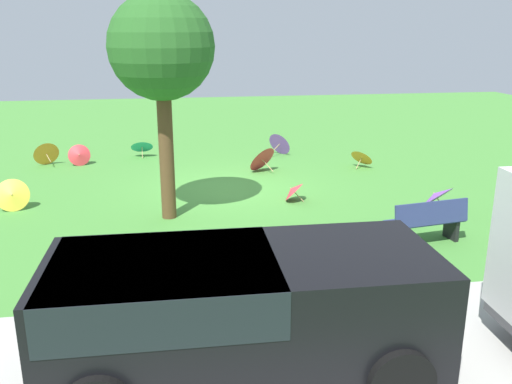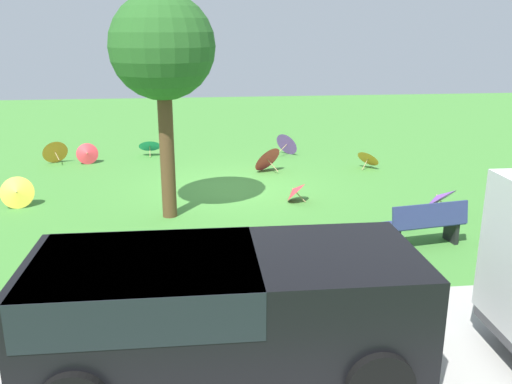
# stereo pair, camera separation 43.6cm
# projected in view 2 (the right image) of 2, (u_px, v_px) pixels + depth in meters

# --- Properties ---
(ground) EXTENTS (40.00, 40.00, 0.00)m
(ground) POSITION_uv_depth(u_px,v_px,m) (233.00, 188.00, 14.51)
(ground) COLOR #478C38
(road_strip) EXTENTS (40.00, 4.20, 0.01)m
(road_strip) POSITION_uv_depth(u_px,v_px,m) (288.00, 378.00, 6.64)
(road_strip) COLOR #B2AFA8
(road_strip) RESTS_ON ground
(van_dark) EXTENTS (4.63, 2.18, 1.53)m
(van_dark) POSITION_uv_depth(u_px,v_px,m) (212.00, 305.00, 6.53)
(van_dark) COLOR black
(van_dark) RESTS_ON ground
(park_bench) EXTENTS (1.66, 0.72, 0.90)m
(park_bench) POSITION_uv_depth(u_px,v_px,m) (426.00, 224.00, 10.55)
(park_bench) COLOR navy
(park_bench) RESTS_ON ground
(shade_tree) EXTENTS (2.21, 2.21, 4.82)m
(shade_tree) POSITION_uv_depth(u_px,v_px,m) (162.00, 49.00, 11.33)
(shade_tree) COLOR brown
(shade_tree) RESTS_ON ground
(parasol_purple_0) EXTENTS (0.89, 0.92, 0.79)m
(parasol_purple_0) POSITION_uv_depth(u_px,v_px,m) (288.00, 143.00, 18.24)
(parasol_purple_0) COLOR tan
(parasol_purple_0) RESTS_ON ground
(parasol_red_0) EXTENTS (1.09, 1.05, 0.83)m
(parasol_red_0) POSITION_uv_depth(u_px,v_px,m) (266.00, 158.00, 16.12)
(parasol_red_0) COLOR tan
(parasol_red_0) RESTS_ON ground
(parasol_orange_0) EXTENTS (0.89, 0.82, 0.78)m
(parasol_orange_0) POSITION_uv_depth(u_px,v_px,m) (54.00, 151.00, 17.12)
(parasol_orange_0) COLOR tan
(parasol_orange_0) RESTS_ON ground
(parasol_yellow_0) EXTENTS (0.82, 0.76, 0.75)m
(parasol_yellow_0) POSITION_uv_depth(u_px,v_px,m) (17.00, 192.00, 12.86)
(parasol_yellow_0) COLOR tan
(parasol_yellow_0) RESTS_ON ground
(parasol_red_1) EXTENTS (0.71, 0.75, 0.54)m
(parasol_red_1) POSITION_uv_depth(u_px,v_px,m) (295.00, 191.00, 13.34)
(parasol_red_1) COLOR tan
(parasol_red_1) RESTS_ON ground
(parasol_orange_1) EXTENTS (0.88, 0.89, 0.63)m
(parasol_orange_1) POSITION_uv_depth(u_px,v_px,m) (369.00, 157.00, 16.48)
(parasol_orange_1) COLOR tan
(parasol_orange_1) RESTS_ON ground
(parasol_teal_0) EXTENTS (0.74, 0.66, 0.63)m
(parasol_teal_0) POSITION_uv_depth(u_px,v_px,m) (150.00, 145.00, 18.11)
(parasol_teal_0) COLOR tan
(parasol_teal_0) RESTS_ON ground
(parasol_blue_0) EXTENTS (0.76, 0.83, 0.58)m
(parasol_blue_0) POSITION_uv_depth(u_px,v_px,m) (403.00, 214.00, 11.63)
(parasol_blue_0) COLOR tan
(parasol_blue_0) RESTS_ON ground
(parasol_purple_3) EXTENTS (1.11, 1.09, 0.70)m
(parasol_purple_3) POSITION_uv_depth(u_px,v_px,m) (438.00, 198.00, 12.46)
(parasol_purple_3) COLOR tan
(parasol_purple_3) RESTS_ON ground
(parasol_red_4) EXTENTS (0.71, 0.60, 0.67)m
(parasol_red_4) POSITION_uv_depth(u_px,v_px,m) (87.00, 153.00, 17.02)
(parasol_red_4) COLOR tan
(parasol_red_4) RESTS_ON ground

